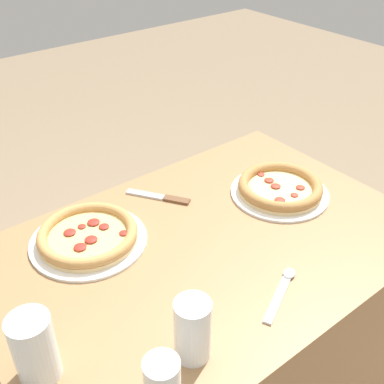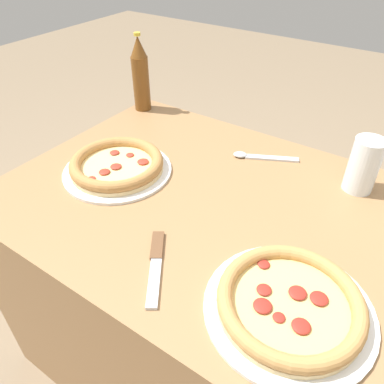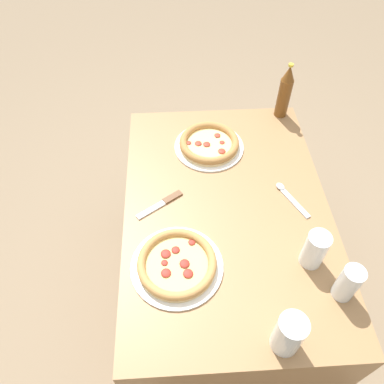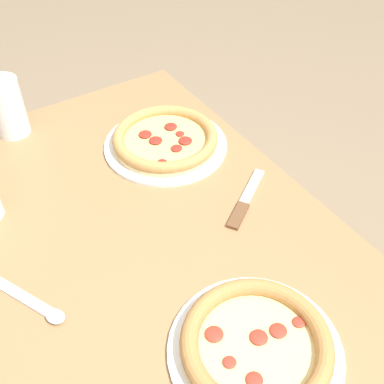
# 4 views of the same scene
# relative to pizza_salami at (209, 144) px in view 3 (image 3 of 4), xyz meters

# --- Properties ---
(ground_plane) EXTENTS (8.00, 8.00, 0.00)m
(ground_plane) POSITION_rel_pizza_salami_xyz_m (0.32, 0.04, -0.73)
(ground_plane) COLOR #847056
(table) EXTENTS (1.14, 0.76, 0.71)m
(table) POSITION_rel_pizza_salami_xyz_m (0.32, 0.04, -0.38)
(table) COLOR #997047
(table) RESTS_ON ground_plane
(pizza_salami) EXTENTS (0.29, 0.29, 0.04)m
(pizza_salami) POSITION_rel_pizza_salami_xyz_m (0.00, 0.00, 0.00)
(pizza_salami) COLOR white
(pizza_salami) RESTS_ON table
(pizza_margherita) EXTENTS (0.31, 0.31, 0.04)m
(pizza_margherita) POSITION_rel_pizza_salami_xyz_m (0.56, -0.16, -0.00)
(pizza_margherita) COLOR white
(pizza_margherita) RESTS_ON table
(glass_mango_juice) EXTENTS (0.07, 0.07, 0.14)m
(glass_mango_juice) POSITION_rel_pizza_salami_xyz_m (0.68, 0.36, 0.04)
(glass_mango_juice) COLOR white
(glass_mango_juice) RESTS_ON table
(glass_iced_tea) EXTENTS (0.07, 0.07, 0.14)m
(glass_iced_tea) POSITION_rel_pizza_salami_xyz_m (0.56, 0.29, 0.04)
(glass_iced_tea) COLOR white
(glass_iced_tea) RESTS_ON table
(glass_lemonade) EXTENTS (0.08, 0.08, 0.15)m
(glass_lemonade) POSITION_rel_pizza_salami_xyz_m (0.82, 0.14, 0.05)
(glass_lemonade) COLOR white
(glass_lemonade) RESTS_ON table
(beer_bottle) EXTENTS (0.06, 0.06, 0.26)m
(beer_bottle) POSITION_rel_pizza_salami_xyz_m (-0.20, 0.35, 0.10)
(beer_bottle) COLOR brown
(beer_bottle) RESTS_ON table
(knife) EXTENTS (0.13, 0.18, 0.01)m
(knife) POSITION_rel_pizza_salami_xyz_m (0.29, -0.20, -0.02)
(knife) COLOR brown
(knife) RESTS_ON table
(spoon) EXTENTS (0.18, 0.10, 0.01)m
(spoon) POSITION_rel_pizza_salami_xyz_m (0.28, 0.28, -0.02)
(spoon) COLOR silver
(spoon) RESTS_ON table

